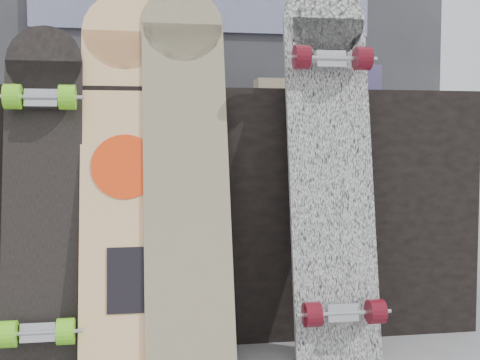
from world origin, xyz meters
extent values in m
cube|color=black|center=(0.00, 0.50, 0.40)|extent=(1.60, 0.60, 0.80)
cube|color=#343439|center=(0.00, 1.35, 1.10)|extent=(2.40, 0.20, 2.20)
cube|color=navy|center=(0.00, 1.24, 1.30)|extent=(1.60, 0.02, 0.30)
cube|color=#3E3164|center=(-0.48, 0.56, 0.85)|extent=(0.18, 0.12, 0.10)
cube|color=#3E3164|center=(0.52, 0.59, 0.86)|extent=(0.14, 0.14, 0.12)
cube|color=#D1B78C|center=(0.22, 0.52, 0.83)|extent=(0.22, 0.10, 0.06)
cube|color=beige|center=(-0.35, 0.12, 0.48)|extent=(0.25, 0.30, 0.97)
cylinder|color=beige|center=(-0.35, 0.26, 0.97)|extent=(0.25, 0.09, 0.25)
cylinder|color=#FF3D10|center=(-0.35, 0.13, 0.56)|extent=(0.19, 0.06, 0.18)
cube|color=black|center=(-0.35, 0.04, 0.25)|extent=(0.10, 0.05, 0.18)
cube|color=beige|center=(-0.17, 0.12, 0.50)|extent=(0.25, 0.31, 1.00)
cylinder|color=beige|center=(-0.17, 0.26, 1.00)|extent=(0.25, 0.09, 0.24)
cube|color=white|center=(0.26, 0.10, 0.51)|extent=(0.26, 0.20, 1.02)
cylinder|color=white|center=(0.26, 0.19, 1.01)|extent=(0.26, 0.06, 0.26)
cube|color=silver|center=(0.26, -0.01, 0.15)|extent=(0.09, 0.04, 0.05)
cylinder|color=#5B0D18|center=(0.17, -0.02, 0.15)|extent=(0.04, 0.07, 0.07)
cylinder|color=#5B0D18|center=(0.35, -0.02, 0.15)|extent=(0.05, 0.07, 0.07)
cube|color=silver|center=(0.26, 0.13, 0.88)|extent=(0.09, 0.04, 0.05)
cylinder|color=#5B0D18|center=(0.17, 0.11, 0.88)|extent=(0.04, 0.07, 0.07)
cylinder|color=#5B0D18|center=(0.35, 0.11, 0.88)|extent=(0.05, 0.07, 0.07)
cube|color=black|center=(-0.58, 0.12, 0.43)|extent=(0.22, 0.20, 0.87)
cylinder|color=black|center=(-0.58, 0.21, 0.87)|extent=(0.22, 0.06, 0.22)
cube|color=silver|center=(-0.58, 0.01, 0.13)|extent=(0.09, 0.04, 0.06)
cylinder|color=#71E11F|center=(-0.65, -0.01, 0.13)|extent=(0.04, 0.07, 0.07)
cylinder|color=#71E11F|center=(-0.50, -0.01, 0.13)|extent=(0.04, 0.07, 0.07)
cube|color=silver|center=(-0.58, 0.15, 0.76)|extent=(0.09, 0.04, 0.06)
cylinder|color=#71E11F|center=(-0.65, 0.13, 0.76)|extent=(0.04, 0.07, 0.07)
cylinder|color=#71E11F|center=(-0.50, 0.13, 0.76)|extent=(0.04, 0.07, 0.07)
camera|label=1|loc=(-0.30, -1.62, 0.64)|focal=45.00mm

